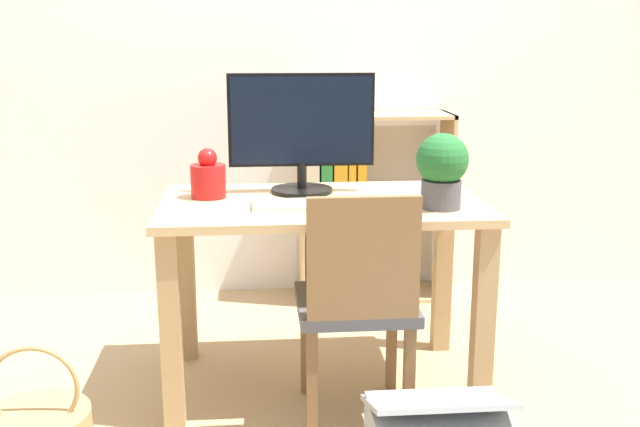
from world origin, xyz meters
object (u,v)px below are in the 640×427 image
monitor (301,127)px  chair (358,299)px  potted_plant (442,168)px  keyboard (306,204)px  bookshelf (350,218)px  vase (208,178)px

monitor → chair: (0.16, -0.45, -0.52)m
potted_plant → keyboard: bearing=172.2°
chair → monitor: bearing=108.1°
potted_plant → bookshelf: potted_plant is taller
keyboard → monitor: bearing=90.1°
potted_plant → chair: potted_plant is taller
potted_plant → vase: bearing=163.3°
vase → bookshelf: bookshelf is taller
monitor → chair: bearing=-70.7°
keyboard → chair: 0.38m
potted_plant → chair: size_ratio=0.32×
bookshelf → chair: bearing=-96.0°
vase → potted_plant: 0.86m
vase → bookshelf: bearing=53.6°
vase → chair: size_ratio=0.22×
keyboard → chair: chair is taller
monitor → potted_plant: (0.47, -0.31, -0.11)m
keyboard → bookshelf: 1.14m
monitor → keyboard: monitor is taller
bookshelf → potted_plant: bearing=-81.1°
monitor → bookshelf: size_ratio=0.59×
potted_plant → chair: (-0.31, -0.14, -0.42)m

